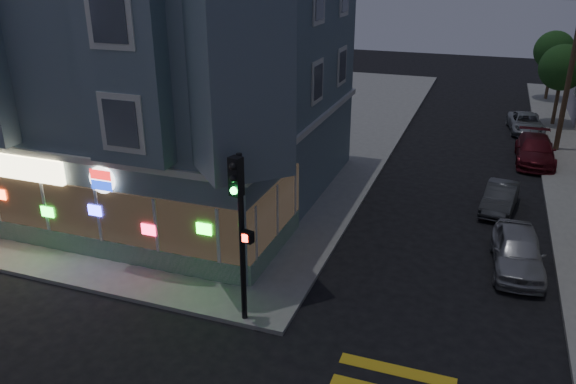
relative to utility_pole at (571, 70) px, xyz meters
The scene contains 11 objects.
ground 27.26m from the utility_pole, 116.57° to the right, with size 120.00×120.00×0.00m, color black.
sidewalk_nw 25.95m from the utility_pole, behind, with size 33.00×42.00×0.15m, color gray.
corner_building 22.24m from the utility_pole, 144.13° to the right, with size 14.60×14.60×11.40m.
utility_pole is the anchor object (origin of this frame).
street_tree_near 6.06m from the utility_pole, 88.09° to the left, with size 3.00×3.00×5.30m.
street_tree_far 14.03m from the utility_pole, 89.18° to the left, with size 3.00×3.00×5.30m.
parked_car_a 16.04m from the utility_pole, 98.84° to the right, with size 1.72×4.28×1.46m, color #A5A7AD.
parked_car_b 11.27m from the utility_pole, 106.87° to the right, with size 1.28×3.67×1.21m, color #3E4043.
parked_car_c 4.96m from the utility_pole, 117.44° to the right, with size 2.00×4.92×1.43m, color maroon.
parked_car_d 5.85m from the utility_pole, 113.19° to the left, with size 2.00×4.35×1.21m, color #9CA2A6.
traffic_signal 24.19m from the utility_pole, 115.37° to the right, with size 0.67×0.60×5.40m.
Camera 1 is at (7.90, -11.03, 10.48)m, focal length 35.00 mm.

